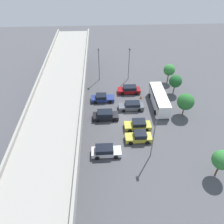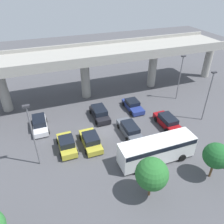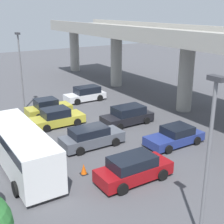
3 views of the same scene
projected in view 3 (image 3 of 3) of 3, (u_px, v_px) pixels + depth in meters
The scene contains 13 objects.
ground_plane at pixel (96, 130), 26.80m from camera, with size 108.82×108.82×0.00m, color #4C4C51.
highway_overpass at pixel (188, 45), 29.88m from camera, with size 52.27×7.81×8.23m.
parked_car_0 at pixel (86, 94), 35.00m from camera, with size 2.10×4.56×1.62m.
parked_car_1 at pixel (48, 108), 30.06m from camera, with size 2.10×4.32×1.72m.
parked_car_2 at pixel (57, 118), 27.56m from camera, with size 2.19×4.62×1.61m.
parked_car_3 at pixel (128, 115), 28.03m from camera, with size 2.23×4.67×1.62m.
parked_car_4 at pixel (91, 137), 23.41m from camera, with size 2.09×4.82×1.54m.
parked_car_5 at pixel (175, 136), 23.77m from camera, with size 2.20×4.65×1.43m.
parked_car_6 at pixel (133, 169), 18.71m from camera, with size 2.10×4.74×1.61m.
shuttle_bus at pixel (21, 146), 19.65m from camera, with size 8.83×2.68×2.80m.
lamp_post_near_aisle at pixel (209, 150), 12.73m from camera, with size 0.70×0.35×7.51m.
lamp_post_mid_lot at pixel (20, 65), 30.89m from camera, with size 0.70×0.35×7.73m.
traffic_cone at pixel (84, 169), 19.56m from camera, with size 0.44×0.44×0.70m.
Camera 3 is at (21.83, -12.13, 9.94)m, focal length 50.00 mm.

